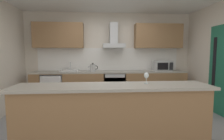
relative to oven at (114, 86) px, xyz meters
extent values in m
cube|color=gray|center=(-0.12, -1.55, -0.47)|extent=(5.91, 4.79, 0.02)
cube|color=silver|center=(-0.12, 0.41, 0.84)|extent=(5.91, 0.12, 2.60)
cube|color=white|center=(-0.12, 0.33, 0.77)|extent=(4.17, 0.02, 0.66)
cube|color=olive|center=(-0.12, 0.03, -0.03)|extent=(4.32, 0.60, 0.86)
cube|color=#9E998E|center=(-0.12, 0.03, 0.42)|extent=(4.32, 0.60, 0.04)
cube|color=olive|center=(-0.24, -2.40, -0.01)|extent=(2.83, 0.52, 0.90)
cube|color=#9E998E|center=(-0.24, -2.40, 0.46)|extent=(2.93, 0.64, 0.04)
cube|color=olive|center=(-1.56, 0.18, 1.45)|extent=(1.38, 0.32, 0.70)
cube|color=olive|center=(1.32, 0.18, 1.45)|extent=(1.38, 0.32, 0.70)
cube|color=#1E664C|center=(2.32, -1.24, 0.56)|extent=(0.04, 0.85, 2.05)
cube|color=black|center=(2.30, -1.00, 0.67)|extent=(0.01, 0.11, 1.31)
cube|color=slate|center=(0.00, 0.01, 0.00)|extent=(0.60, 0.56, 0.80)
cube|color=black|center=(0.00, -0.29, -0.06)|extent=(0.50, 0.02, 0.48)
cube|color=#B7BABC|center=(0.00, -0.29, 0.34)|extent=(0.54, 0.02, 0.09)
cylinder|color=#B7BABC|center=(0.00, -0.32, 0.18)|extent=(0.49, 0.02, 0.02)
cube|color=white|center=(-1.70, 0.01, -0.04)|extent=(0.58, 0.56, 0.85)
cube|color=silver|center=(-1.70, -0.28, -0.04)|extent=(0.55, 0.02, 0.80)
cylinder|color=#B7BABC|center=(-1.48, -0.30, 0.01)|extent=(0.02, 0.02, 0.38)
cube|color=#B7BABC|center=(1.41, -0.02, 0.59)|extent=(0.50, 0.36, 0.30)
cube|color=black|center=(1.35, -0.21, 0.59)|extent=(0.30, 0.02, 0.19)
cube|color=black|center=(1.59, -0.21, 0.59)|extent=(0.10, 0.01, 0.21)
cube|color=silver|center=(-1.24, 0.01, 0.46)|extent=(0.50, 0.40, 0.04)
cylinder|color=#B7BABC|center=(-1.24, 0.13, 0.57)|extent=(0.03, 0.03, 0.26)
cylinder|color=#B7BABC|center=(-1.24, 0.05, 0.69)|extent=(0.03, 0.16, 0.03)
cylinder|color=#B7BABC|center=(-0.60, -0.03, 0.54)|extent=(0.15, 0.15, 0.20)
sphere|color=black|center=(-0.60, -0.03, 0.65)|extent=(0.06, 0.06, 0.06)
cone|color=#B7BABC|center=(-0.70, -0.03, 0.58)|extent=(0.09, 0.04, 0.07)
torus|color=black|center=(-0.51, -0.03, 0.55)|extent=(0.11, 0.02, 0.11)
cube|color=#B7BABC|center=(0.00, 0.11, 1.16)|extent=(0.62, 0.45, 0.12)
cube|color=#B7BABC|center=(0.00, 0.16, 1.52)|extent=(0.22, 0.22, 0.60)
cylinder|color=silver|center=(0.29, -2.31, 0.49)|extent=(0.07, 0.07, 0.01)
cylinder|color=silver|center=(0.29, -2.31, 0.53)|extent=(0.01, 0.01, 0.09)
ellipsoid|color=silver|center=(0.29, -2.31, 0.61)|extent=(0.08, 0.08, 0.10)
camera|label=1|loc=(-0.46, -4.99, 0.96)|focal=28.39mm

